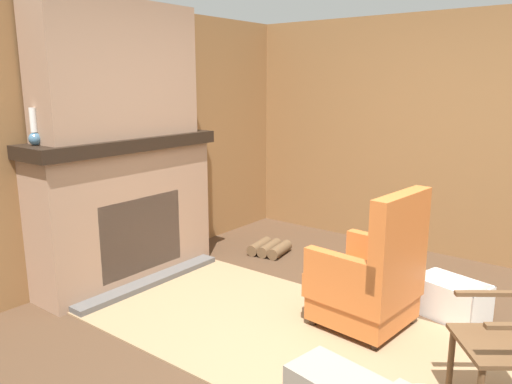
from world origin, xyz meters
The scene contains 13 objects.
ground_plane centered at (0.00, 0.00, 0.00)m, with size 14.00×14.00×0.00m, color #4C3523.
wood_panel_wall_left centered at (-2.47, 0.00, 1.24)m, with size 0.06×5.47×2.48m.
wood_panel_wall_back centered at (0.03, 2.47, 1.24)m, with size 5.47×0.09×2.48m.
fireplace_hearth centered at (-2.20, 0.00, 0.65)m, with size 0.65×1.81×1.32m.
chimney_breast centered at (-2.22, 0.00, 1.89)m, with size 0.39×1.50×1.14m.
area_rug centered at (-0.43, 0.02, 0.01)m, with size 3.31×1.60×0.01m.
armchair centered at (-0.03, 0.47, 0.37)m, with size 0.71×0.71×1.06m.
rocking_chair centered at (1.01, -0.01, 0.42)m, with size 0.89×0.82×1.26m.
firewood_stack centered at (-1.57, 1.34, 0.06)m, with size 0.42×0.42×0.12m.
laundry_basket centered at (0.40, 1.02, 0.15)m, with size 0.58×0.44×0.30m.
oil_lamp_vase centered at (-2.26, -0.77, 1.42)m, with size 0.10×0.10×0.29m.
storage_case centered at (-2.26, 0.39, 1.39)m, with size 0.15×0.28×0.14m.
decorative_plate_on_mantel centered at (-2.28, 0.02, 1.46)m, with size 0.07×0.29×0.29m.
Camera 1 is at (1.40, -2.74, 1.80)m, focal length 35.00 mm.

